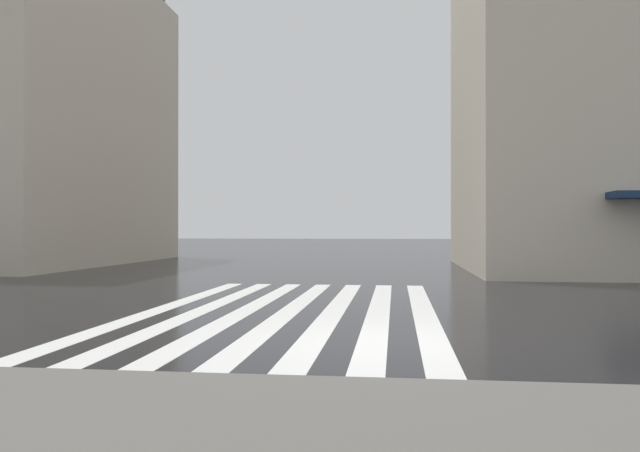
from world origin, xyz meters
name	(u,v)px	position (x,y,z in m)	size (l,w,h in m)	color
ground_plane	(392,343)	(0.00, 0.00, 0.00)	(220.00, 220.00, 0.00)	black
zebra_crossing	(291,310)	(4.00, 2.32, 0.00)	(13.00, 6.50, 0.01)	silver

